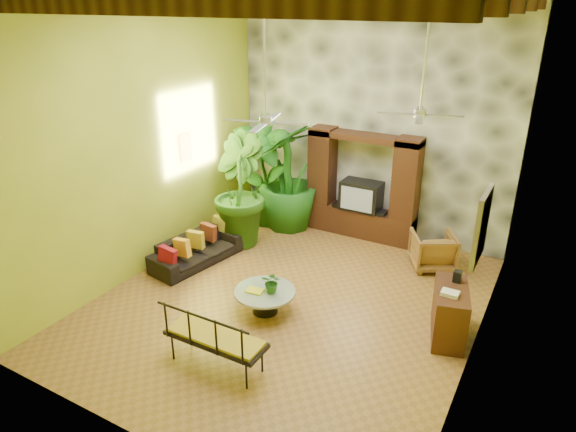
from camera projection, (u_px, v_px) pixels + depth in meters
The scene contains 21 objects.
ground at pixel (291, 301), 8.88m from camera, with size 7.00×7.00×0.00m, color brown.
back_wall at pixel (372, 119), 10.71m from camera, with size 6.00×0.02×5.00m, color #92A425.
left_wall at pixel (146, 138), 9.25m from camera, with size 0.02×7.00×5.00m, color #92A425.
right_wall at pixel (496, 196), 6.55m from camera, with size 0.02×7.00×5.00m, color #92A425.
stone_accent_wall at pixel (371, 120), 10.66m from camera, with size 5.98×0.10×4.98m, color #3B3E43.
ceiling_beams at pixel (291, 2), 7.01m from camera, with size 5.95×5.36×0.22m.
entertainment_center at pixel (362, 193), 11.02m from camera, with size 2.40×0.55×2.30m.
ceiling_fan_front at pixel (265, 107), 7.32m from camera, with size 1.28×1.28×1.86m.
ceiling_fan_back at pixel (421, 100), 7.79m from camera, with size 1.28×1.28×1.86m.
wall_art_mask at pixel (185, 147), 10.19m from camera, with size 0.06×0.32×0.55m, color #C28916.
wall_art_painting at pixel (482, 227), 6.16m from camera, with size 0.06×0.70×0.90m, color #245B87.
sofa at pixel (196, 250), 10.07m from camera, with size 1.89×0.74×0.55m, color black.
wicker_armchair at pixel (433, 250), 9.86m from camera, with size 0.77×0.79×0.72m, color #966136.
tall_plant_a at pixel (263, 172), 11.41m from camera, with size 1.33×0.90×2.52m, color #22661B.
tall_plant_b at pixel (237, 190), 10.61m from camera, with size 1.29×1.04×2.35m, color #275A17.
tall_plant_c at pixel (288, 177), 11.33m from camera, with size 1.34×1.34×2.39m, color #1E5C18.
coffee_table at pixel (265, 298), 8.49m from camera, with size 1.02×1.02×0.40m.
centerpiece_plant at pixel (272, 282), 8.33m from camera, with size 0.32×0.28×0.36m, color #1F5616.
yellow_tray at pixel (255, 291), 8.40m from camera, with size 0.28×0.20×0.03m, color yellow.
iron_bench at pixel (212, 337), 7.06m from camera, with size 1.49×0.55×0.57m.
side_console at pixel (450, 313), 7.81m from camera, with size 0.47×1.05×0.84m, color #372011.
Camera 1 is at (3.69, -6.64, 4.83)m, focal length 32.00 mm.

